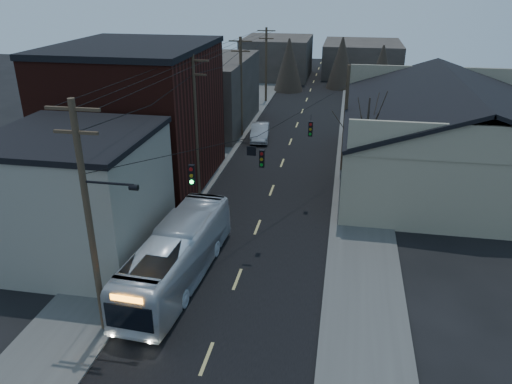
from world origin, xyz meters
The scene contains 13 objects.
road_surface centered at (0.00, 30.00, 0.01)m, with size 9.00×110.00×0.02m, color black.
sidewalk_left centered at (-6.50, 30.00, 0.06)m, with size 4.00×110.00×0.12m, color #474744.
sidewalk_right centered at (6.50, 30.00, 0.06)m, with size 4.00×110.00×0.12m, color #474744.
building_clapboard centered at (-9.00, 9.00, 3.50)m, with size 8.00×8.00×7.00m, color gray.
building_brick centered at (-10.00, 20.00, 5.00)m, with size 10.00×12.00×10.00m, color black.
building_left_far centered at (-9.50, 36.00, 3.50)m, with size 9.00×14.00×7.00m, color #332D28.
warehouse centered at (13.00, 25.00, 2.70)m, with size 16.16×20.60×7.73m.
building_far_left centered at (-6.00, 65.00, 3.00)m, with size 10.00×12.00×6.00m, color #332D28.
building_far_right centered at (7.00, 70.00, 2.50)m, with size 12.00×14.00×5.00m, color #332D28.
bare_tree centered at (6.50, 20.00, 3.60)m, with size 0.40×0.40×7.20m, color black.
utility_lines centered at (-3.11, 24.14, 4.95)m, with size 11.24×45.28×10.50m.
bus centered at (-3.00, 7.38, 1.49)m, with size 2.51×10.71×2.98m, color silver.
parked_car centered at (-3.00, 32.14, 0.78)m, with size 1.64×4.70×1.55m, color #999BA0.
Camera 1 is at (4.92, -13.60, 14.60)m, focal length 35.00 mm.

